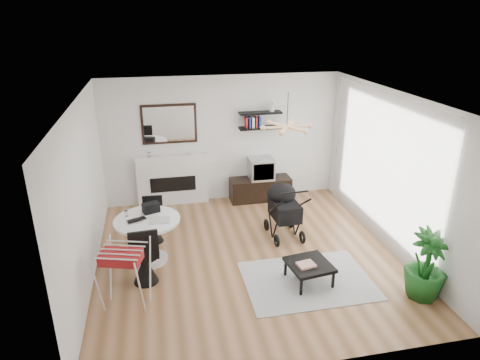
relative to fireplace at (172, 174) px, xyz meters
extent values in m
plane|color=brown|center=(1.10, -2.42, -0.69)|extent=(5.00, 5.00, 0.00)
plane|color=white|center=(1.10, -2.42, 2.01)|extent=(5.00, 5.00, 0.00)
plane|color=white|center=(1.10, 0.08, 0.66)|extent=(5.00, 0.00, 5.00)
plane|color=white|center=(-1.40, -2.42, 0.66)|extent=(0.00, 5.00, 5.00)
plane|color=white|center=(3.60, -2.42, 0.66)|extent=(0.00, 5.00, 5.00)
cube|color=white|center=(3.50, -2.22, 0.66)|extent=(0.04, 3.60, 2.60)
cube|color=white|center=(0.00, 0.00, -0.14)|extent=(1.50, 0.15, 1.10)
cube|color=black|center=(0.00, -0.06, -0.21)|extent=(0.95, 0.06, 0.32)
cube|color=black|center=(0.00, 0.06, 1.06)|extent=(1.12, 0.03, 0.82)
cube|color=white|center=(0.00, 0.04, 1.06)|extent=(1.02, 0.01, 0.72)
cube|color=black|center=(1.88, -0.05, 0.91)|extent=(0.90, 0.25, 0.04)
cube|color=black|center=(1.88, -0.05, 1.23)|extent=(0.90, 0.25, 0.04)
cube|color=black|center=(1.88, -0.16, -0.44)|extent=(1.32, 0.46, 0.50)
cube|color=#B6B6B8|center=(1.90, -0.16, 0.04)|extent=(0.52, 0.46, 0.46)
cube|color=black|center=(1.90, -0.39, 0.04)|extent=(0.44, 0.01, 0.36)
cylinder|color=white|center=(-0.53, -2.23, -0.65)|extent=(0.57, 0.57, 0.06)
cylinder|color=white|center=(-0.53, -2.23, -0.29)|extent=(0.14, 0.14, 0.67)
cylinder|color=white|center=(-0.53, -2.23, 0.07)|extent=(1.06, 1.06, 0.04)
imported|color=black|center=(-0.67, -2.30, 0.10)|extent=(0.36, 0.31, 0.02)
cube|color=black|center=(-0.45, -1.99, 0.17)|extent=(0.31, 0.24, 0.16)
cube|color=silver|center=(-0.33, -2.32, 0.10)|extent=(0.34, 0.29, 0.01)
cylinder|color=white|center=(-0.85, -2.06, 0.14)|extent=(0.06, 0.06, 0.09)
cylinder|color=black|center=(-0.44, -1.58, -0.29)|extent=(0.39, 0.39, 0.04)
cone|color=black|center=(-0.44, -1.58, -0.50)|extent=(0.32, 0.32, 0.37)
cube|color=black|center=(-0.44, -1.41, -0.06)|extent=(0.36, 0.05, 0.40)
cylinder|color=black|center=(-0.60, -2.82, -0.21)|extent=(0.47, 0.47, 0.05)
cone|color=black|center=(-0.60, -2.82, -0.46)|extent=(0.38, 0.38, 0.45)
cube|color=black|center=(-0.58, -3.03, 0.06)|extent=(0.43, 0.08, 0.48)
cube|color=maroon|center=(-0.85, -3.38, 0.15)|extent=(0.61, 0.45, 0.15)
cube|color=black|center=(1.91, -1.86, -0.16)|extent=(0.47, 0.68, 0.31)
ellipsoid|color=black|center=(1.90, -1.66, 0.09)|extent=(0.53, 0.53, 0.38)
cylinder|color=black|center=(1.93, -2.28, 0.36)|extent=(0.49, 0.05, 0.03)
torus|color=black|center=(1.65, -1.56, -0.59)|extent=(0.07, 0.23, 0.23)
torus|color=black|center=(2.14, -1.54, -0.59)|extent=(0.07, 0.23, 0.23)
torus|color=black|center=(1.68, -2.18, -0.59)|extent=(0.07, 0.23, 0.23)
torus|color=black|center=(2.17, -2.16, -0.59)|extent=(0.07, 0.23, 0.23)
cube|color=#9F9F9F|center=(1.85, -3.31, -0.68)|extent=(1.95, 1.41, 0.01)
cube|color=black|center=(1.85, -3.34, -0.38)|extent=(0.70, 0.70, 0.05)
cube|color=black|center=(1.62, -3.64, -0.54)|extent=(0.04, 0.04, 0.27)
cube|color=black|center=(2.15, -3.56, -0.54)|extent=(0.04, 0.04, 0.27)
cube|color=black|center=(1.55, -3.11, -0.54)|extent=(0.04, 0.04, 0.27)
cube|color=black|center=(2.08, -3.04, -0.54)|extent=(0.04, 0.04, 0.27)
cube|color=#D04834|center=(1.78, -3.39, -0.33)|extent=(0.29, 0.25, 0.04)
imported|color=#18571B|center=(3.35, -4.00, -0.16)|extent=(0.71, 0.71, 1.05)
camera|label=1|loc=(-0.30, -8.56, 3.21)|focal=32.00mm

